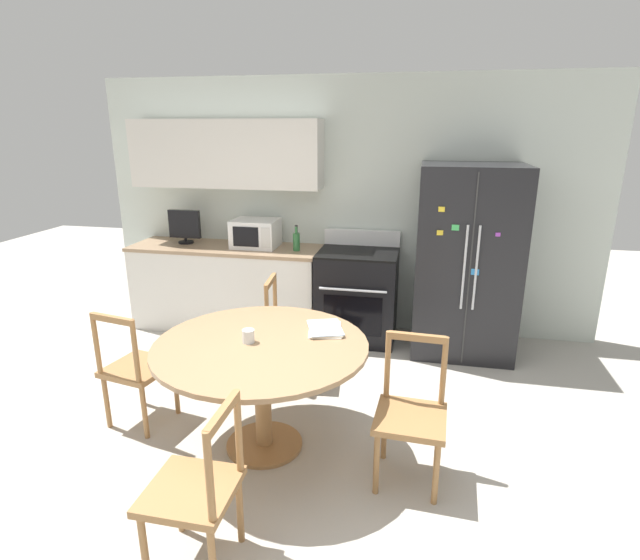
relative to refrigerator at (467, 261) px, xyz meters
The scene contains 15 objects.
ground_plane 2.68m from the refrigerator, 119.55° to the right, with size 14.00×14.00×0.00m, color #B2ADA3.
back_wall 1.69m from the refrigerator, 165.51° to the left, with size 5.20×0.44×2.60m.
kitchen_counter 2.49m from the refrigerator, behind, with size 2.02×0.64×0.90m.
refrigerator is the anchor object (origin of this frame).
oven_range 1.12m from the refrigerator, behind, with size 0.79×0.68×1.08m.
microwave 2.13m from the refrigerator, behind, with size 0.46×0.38×0.29m.
countertop_tv 2.93m from the refrigerator, behind, with size 0.35×0.16×0.36m.
counter_bottle 1.67m from the refrigerator, behind, with size 0.07×0.07×0.26m.
dining_table 2.38m from the refrigerator, 126.36° to the right, with size 1.39×1.39×0.77m.
dining_chair_far 1.80m from the refrigerator, 148.01° to the right, with size 0.46×0.46×0.90m.
dining_chair_right 2.11m from the refrigerator, 101.88° to the right, with size 0.44×0.44×0.90m.
dining_chair_near 3.25m from the refrigerator, 116.02° to the right, with size 0.42×0.42×0.90m.
dining_chair_left 3.03m from the refrigerator, 142.79° to the right, with size 0.49×0.49×0.90m.
candle_glass 2.42m from the refrigerator, 127.90° to the right, with size 0.08×0.08×0.09m.
mail_stack 1.92m from the refrigerator, 122.74° to the right, with size 0.31×0.36×0.02m.
Camera 1 is at (0.82, -2.52, 2.11)m, focal length 28.00 mm.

